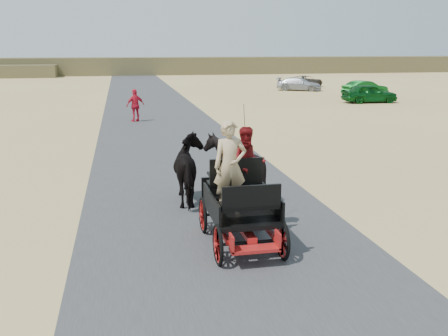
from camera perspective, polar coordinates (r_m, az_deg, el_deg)
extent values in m
plane|color=tan|center=(12.49, -2.18, -4.50)|extent=(140.00, 140.00, 0.00)
cube|color=#38383A|center=(12.49, -2.18, -4.48)|extent=(6.00, 140.00, 0.01)
cube|color=brown|center=(73.78, -10.36, 11.39)|extent=(140.00, 6.00, 2.40)
imported|color=black|center=(12.73, -3.70, -0.20)|extent=(0.91, 2.01, 1.70)
imported|color=black|center=(12.93, 1.13, 0.05)|extent=(1.37, 1.54, 1.70)
imported|color=tan|center=(9.79, 0.69, 0.23)|extent=(0.66, 0.43, 1.80)
imported|color=#660C0F|center=(10.45, 2.72, 0.45)|extent=(0.77, 0.60, 1.58)
imported|color=red|center=(27.08, -10.09, 7.06)|extent=(1.09, 0.77, 1.73)
imported|color=#0C4C19|center=(37.35, 16.30, 8.18)|extent=(3.90, 1.69, 1.31)
imported|color=#0C4C19|center=(42.16, 15.82, 8.74)|extent=(3.98, 2.13, 1.25)
imported|color=#B2B2B7|center=(46.47, 8.57, 9.47)|extent=(4.33, 3.38, 1.17)
imported|color=brown|center=(50.79, 9.27, 9.76)|extent=(4.39, 3.57, 1.11)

